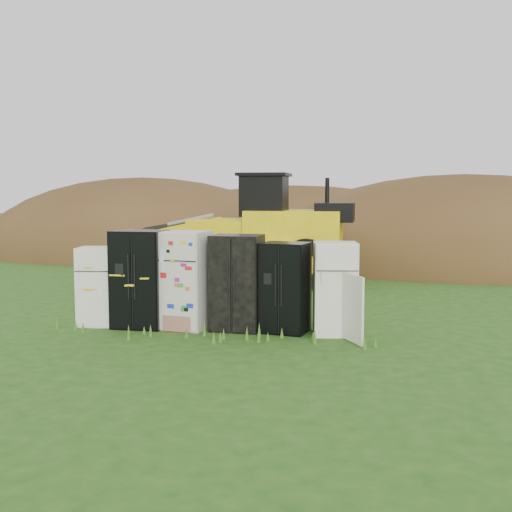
{
  "coord_description": "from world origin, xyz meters",
  "views": [
    {
      "loc": [
        2.99,
        -12.08,
        2.71
      ],
      "look_at": [
        0.51,
        2.0,
        1.26
      ],
      "focal_mm": 45.0,
      "sensor_mm": 36.0,
      "label": 1
    }
  ],
  "objects_px": {
    "fridge_leftmost": "(97,286)",
    "fridge_black_side": "(140,279)",
    "fridge_black_right": "(285,287)",
    "fridge_dark_mid": "(237,283)",
    "fridge_sticker": "(186,280)",
    "fridge_open_door": "(335,289)",
    "wheel_loader": "(237,228)"
  },
  "relations": [
    {
      "from": "fridge_sticker",
      "to": "fridge_dark_mid",
      "type": "xyz_separation_m",
      "value": [
        1.02,
        0.04,
        -0.03
      ]
    },
    {
      "from": "fridge_open_door",
      "to": "wheel_loader",
      "type": "bearing_deg",
      "value": 107.88
    },
    {
      "from": "fridge_black_side",
      "to": "fridge_black_right",
      "type": "height_order",
      "value": "fridge_black_side"
    },
    {
      "from": "fridge_leftmost",
      "to": "fridge_dark_mid",
      "type": "bearing_deg",
      "value": -6.67
    },
    {
      "from": "fridge_black_side",
      "to": "fridge_open_door",
      "type": "bearing_deg",
      "value": 1.16
    },
    {
      "from": "fridge_leftmost",
      "to": "fridge_black_right",
      "type": "bearing_deg",
      "value": -7.68
    },
    {
      "from": "fridge_sticker",
      "to": "fridge_black_right",
      "type": "relative_size",
      "value": 1.11
    },
    {
      "from": "fridge_leftmost",
      "to": "fridge_sticker",
      "type": "xyz_separation_m",
      "value": [
        1.85,
        0.04,
        0.17
      ]
    },
    {
      "from": "fridge_black_side",
      "to": "fridge_open_door",
      "type": "relative_size",
      "value": 1.1
    },
    {
      "from": "fridge_black_right",
      "to": "fridge_leftmost",
      "type": "bearing_deg",
      "value": -169.11
    },
    {
      "from": "fridge_sticker",
      "to": "fridge_black_right",
      "type": "height_order",
      "value": "fridge_sticker"
    },
    {
      "from": "fridge_black_right",
      "to": "fridge_open_door",
      "type": "height_order",
      "value": "fridge_open_door"
    },
    {
      "from": "fridge_leftmost",
      "to": "fridge_black_right",
      "type": "relative_size",
      "value": 0.92
    },
    {
      "from": "fridge_leftmost",
      "to": "fridge_sticker",
      "type": "bearing_deg",
      "value": -6.99
    },
    {
      "from": "fridge_open_door",
      "to": "fridge_leftmost",
      "type": "bearing_deg",
      "value": 171.57
    },
    {
      "from": "fridge_black_side",
      "to": "fridge_dark_mid",
      "type": "bearing_deg",
      "value": 3.57
    },
    {
      "from": "fridge_black_side",
      "to": "wheel_loader",
      "type": "relative_size",
      "value": 0.29
    },
    {
      "from": "wheel_loader",
      "to": "fridge_black_right",
      "type": "bearing_deg",
      "value": -70.34
    },
    {
      "from": "fridge_dark_mid",
      "to": "fridge_black_right",
      "type": "bearing_deg",
      "value": 0.61
    },
    {
      "from": "fridge_leftmost",
      "to": "fridge_black_side",
      "type": "bearing_deg",
      "value": -8.68
    },
    {
      "from": "fridge_dark_mid",
      "to": "fridge_open_door",
      "type": "bearing_deg",
      "value": 0.72
    },
    {
      "from": "fridge_sticker",
      "to": "fridge_black_right",
      "type": "bearing_deg",
      "value": 9.4
    },
    {
      "from": "fridge_open_door",
      "to": "wheel_loader",
      "type": "relative_size",
      "value": 0.26
    },
    {
      "from": "fridge_dark_mid",
      "to": "fridge_black_right",
      "type": "distance_m",
      "value": 0.95
    },
    {
      "from": "fridge_leftmost",
      "to": "fridge_sticker",
      "type": "distance_m",
      "value": 1.86
    },
    {
      "from": "fridge_leftmost",
      "to": "fridge_black_side",
      "type": "xyz_separation_m",
      "value": [
        0.92,
        -0.01,
        0.17
      ]
    },
    {
      "from": "fridge_leftmost",
      "to": "wheel_loader",
      "type": "relative_size",
      "value": 0.24
    },
    {
      "from": "fridge_black_right",
      "to": "fridge_dark_mid",
      "type": "bearing_deg",
      "value": -172.17
    },
    {
      "from": "fridge_open_door",
      "to": "wheel_loader",
      "type": "xyz_separation_m",
      "value": [
        -3.24,
        6.6,
        0.74
      ]
    },
    {
      "from": "fridge_dark_mid",
      "to": "wheel_loader",
      "type": "relative_size",
      "value": 0.28
    },
    {
      "from": "fridge_leftmost",
      "to": "fridge_black_right",
      "type": "distance_m",
      "value": 3.82
    },
    {
      "from": "fridge_sticker",
      "to": "fridge_black_side",
      "type": "bearing_deg",
      "value": -167.59
    }
  ]
}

